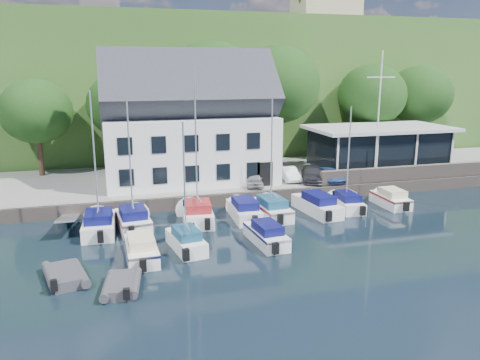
{
  "coord_description": "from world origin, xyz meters",
  "views": [
    {
      "loc": [
        -13.38,
        -22.89,
        10.4
      ],
      "look_at": [
        -4.58,
        9.0,
        2.51
      ],
      "focal_mm": 35.0,
      "sensor_mm": 36.0,
      "label": 1
    }
  ],
  "objects": [
    {
      "name": "harbor_building",
      "position": [
        -7.0,
        16.5,
        5.35
      ],
      "size": [
        14.4,
        8.2,
        8.7
      ],
      "primitive_type": null,
      "color": "white",
      "rests_on": "quay"
    },
    {
      "name": "boat_r1_4",
      "position": [
        -2.66,
        7.62,
        4.55
      ],
      "size": [
        2.37,
        6.52,
        9.09
      ],
      "primitive_type": null,
      "rotation": [
        0.0,
        0.0,
        0.07
      ],
      "color": "white",
      "rests_on": "ground"
    },
    {
      "name": "field_patch",
      "position": [
        8.0,
        70.0,
        16.15
      ],
      "size": [
        50.0,
        30.0,
        0.3
      ],
      "primitive_type": "cube",
      "color": "#526130",
      "rests_on": "hillside"
    },
    {
      "name": "boat_r2_0",
      "position": [
        -12.19,
        2.28,
        0.7
      ],
      "size": [
        1.96,
        5.8,
        1.4
      ],
      "primitive_type": null,
      "rotation": [
        0.0,
        0.0,
        0.03
      ],
      "color": "white",
      "rests_on": "ground"
    },
    {
      "name": "tree_2",
      "position": [
        -4.0,
        21.27,
        7.01
      ],
      "size": [
        8.79,
        8.79,
        12.01
      ],
      "primitive_type": null,
      "color": "#11340F",
      "rests_on": "quay"
    },
    {
      "name": "dinghy_0",
      "position": [
        -16.07,
        0.4,
        0.38
      ],
      "size": [
        2.71,
        3.66,
        0.77
      ],
      "primitive_type": null,
      "rotation": [
        0.0,
        0.0,
        0.25
      ],
      "color": "#3B3A3F",
      "rests_on": "ground"
    },
    {
      "name": "farmhouse",
      "position": [
        22.0,
        52.0,
        20.1
      ],
      "size": [
        10.4,
        7.0,
        8.2
      ],
      "primitive_type": null,
      "color": "#C1B092",
      "rests_on": "hillside"
    },
    {
      "name": "car_dgrey",
      "position": [
        3.01,
        13.19,
        1.62
      ],
      "size": [
        3.1,
        4.64,
        1.25
      ],
      "primitive_type": "imported",
      "rotation": [
        0.0,
        0.0,
        -0.35
      ],
      "color": "#2D2C31",
      "rests_on": "quay"
    },
    {
      "name": "car_silver",
      "position": [
        -2.36,
        12.79,
        1.57
      ],
      "size": [
        1.94,
        3.51,
        1.13
      ],
      "primitive_type": "imported",
      "rotation": [
        0.0,
        0.0,
        -0.19
      ],
      "color": "#ABAAAF",
      "rests_on": "quay"
    },
    {
      "name": "tree_0",
      "position": [
        -19.68,
        21.68,
        5.3
      ],
      "size": [
        6.29,
        6.29,
        8.6
      ],
      "primitive_type": null,
      "color": "#11340F",
      "rests_on": "quay"
    },
    {
      "name": "gangway",
      "position": [
        -16.5,
        9.0,
        0.0
      ],
      "size": [
        1.2,
        6.0,
        1.4
      ],
      "primitive_type": null,
      "color": "silver",
      "rests_on": "ground"
    },
    {
      "name": "tree_4",
      "position": [
        13.49,
        21.86,
        5.95
      ],
      "size": [
        7.24,
        7.24,
        9.9
      ],
      "primitive_type": null,
      "color": "#11340F",
      "rests_on": "quay"
    },
    {
      "name": "boat_r1_2",
      "position": [
        -8.01,
        7.64,
        4.78
      ],
      "size": [
        2.83,
        5.98,
        9.57
      ],
      "primitive_type": null,
      "rotation": [
        0.0,
        0.0,
        -0.11
      ],
      "color": "white",
      "rests_on": "ground"
    },
    {
      "name": "boat_r2_1",
      "position": [
        -9.55,
        2.92,
        4.21
      ],
      "size": [
        2.47,
        5.58,
        8.43
      ],
      "primitive_type": null,
      "rotation": [
        0.0,
        0.0,
        0.16
      ],
      "color": "white",
      "rests_on": "ground"
    },
    {
      "name": "boat_r1_1",
      "position": [
        -12.36,
        7.44,
        4.76
      ],
      "size": [
        2.64,
        6.0,
        9.52
      ],
      "primitive_type": null,
      "rotation": [
        0.0,
        0.0,
        0.1
      ],
      "color": "white",
      "rests_on": "ground"
    },
    {
      "name": "hillside",
      "position": [
        0.0,
        62.0,
        8.0
      ],
      "size": [
        160.0,
        75.0,
        16.0
      ],
      "primitive_type": "cube",
      "color": "#2C531F",
      "rests_on": "ground"
    },
    {
      "name": "car_blue",
      "position": [
        4.39,
        12.71,
        1.6
      ],
      "size": [
        1.52,
        3.54,
        1.19
      ],
      "primitive_type": "imported",
      "rotation": [
        0.0,
        0.0,
        -0.04
      ],
      "color": "#2C4988",
      "rests_on": "quay"
    },
    {
      "name": "seawall",
      "position": [
        12.0,
        11.4,
        1.6
      ],
      "size": [
        18.0,
        0.5,
        1.2
      ],
      "primitive_type": "cube",
      "color": "#675B53",
      "rests_on": "quay"
    },
    {
      "name": "quay",
      "position": [
        0.0,
        17.5,
        0.5
      ],
      "size": [
        60.0,
        13.0,
        1.0
      ],
      "primitive_type": "cube",
      "color": "gray",
      "rests_on": "ground"
    },
    {
      "name": "tree_5",
      "position": [
        19.72,
        22.39,
        5.89
      ],
      "size": [
        7.16,
        7.16,
        9.79
      ],
      "primitive_type": null,
      "color": "#11340F",
      "rests_on": "quay"
    },
    {
      "name": "boat_r1_7",
      "position": [
        7.18,
        7.66,
        0.7
      ],
      "size": [
        1.84,
        5.31,
        1.4
      ],
      "primitive_type": null,
      "rotation": [
        0.0,
        0.0,
        -0.01
      ],
      "color": "white",
      "rests_on": "ground"
    },
    {
      "name": "ground",
      "position": [
        0.0,
        0.0,
        0.0
      ],
      "size": [
        180.0,
        180.0,
        0.0
      ],
      "primitive_type": "plane",
      "color": "black",
      "rests_on": "ground"
    },
    {
      "name": "boat_r1_0",
      "position": [
        -14.52,
        7.25,
        4.64
      ],
      "size": [
        2.42,
        6.21,
        9.27
      ],
      "primitive_type": null,
      "rotation": [
        0.0,
        0.0,
        -0.04
      ],
      "color": "white",
      "rests_on": "ground"
    },
    {
      "name": "club_pavilion",
      "position": [
        11.0,
        16.0,
        3.05
      ],
      "size": [
        13.2,
        7.2,
        4.1
      ],
      "primitive_type": null,
      "color": "black",
      "rests_on": "quay"
    },
    {
      "name": "boat_r1_5",
      "position": [
        0.9,
        7.54,
        0.77
      ],
      "size": [
        2.66,
        7.09,
        1.54
      ],
      "primitive_type": null,
      "rotation": [
        0.0,
        0.0,
        0.11
      ],
      "color": "white",
      "rests_on": "ground"
    },
    {
      "name": "tree_1",
      "position": [
        -12.2,
        22.1,
        5.56
      ],
      "size": [
        6.67,
        6.67,
        9.12
      ],
      "primitive_type": null,
      "color": "#11340F",
      "rests_on": "quay"
    },
    {
      "name": "flagpole",
      "position": [
        8.69,
        12.6,
        6.44
      ],
      "size": [
        2.61,
        0.2,
        10.88
      ],
      "primitive_type": null,
      "color": "white",
      "rests_on": "quay"
    },
    {
      "name": "car_white",
      "position": [
        1.2,
        13.97,
        1.57
      ],
      "size": [
        1.52,
        3.55,
        1.14
      ],
      "primitive_type": "imported",
      "rotation": [
        0.0,
        0.0,
        -0.09
      ],
      "color": "white",
      "rests_on": "quay"
    },
    {
      "name": "boat_r1_6",
      "position": [
        3.42,
        7.75,
        4.15
      ],
      "size": [
        2.22,
        5.75,
        8.31
      ],
      "primitive_type": null,
      "rotation": [
        0.0,
        0.0,
        -0.09
      ],
      "color": "white",
      "rests_on": "ground"
    },
    {
      "name": "boat_r1_3",
      "position": [
        -4.62,
        7.79,
        0.73
      ],
      "size": [
        2.08,
        6.36,
        1.46
      ],
      "primitive_type": null,
      "rotation": [
        0.0,
        0.0,
        -0.03
      ],
      "color": "white",
      "rests_on": "ground"
    },
    {
      "name": "tree_3",
      "position": [
        2.89,
        22.03,
        6.86
      ],
      "size": [
        8.58,
        8.58,
        11.73
      ],
      "primitive_type": null,
      "color": "#11340F",
      "rests_on": "quay"
    },
    {
      "name": "boat_r2_2",
      "position": [
        -4.68,
        2.65,
        0.69
      ],
      "size": [
        2.13,
        5.88,
        1.37
      ],
      "primitive_type": null,
      "rotation": [
        0.0,
        0.0,
        0.08
      ],
      "color": "white",
      "rests_on": "ground"
    },
    {
      "name": "quay_face",
      "position": [
        0.0,
        11.0,
        0.5
      ],
      "size": [
        60.0,
        0.3,
        1.0
      ],
      "primitive_type": "cube",
      "color": "#675B53",
      "rests_on": "ground"
    },
    {
      "name": "dinghy_1",
      "position": [
        -13.36,
        -1.38,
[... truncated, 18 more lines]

